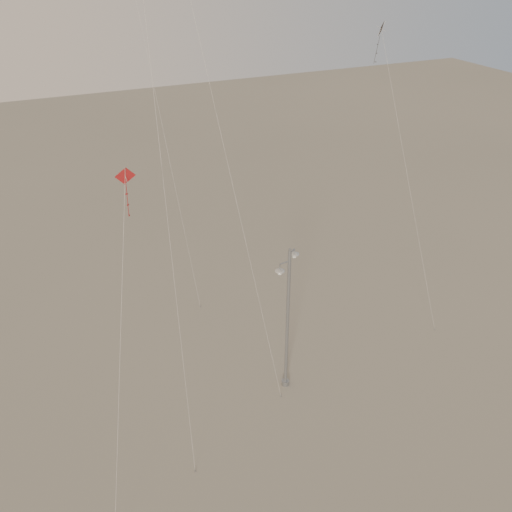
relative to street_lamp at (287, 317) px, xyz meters
name	(u,v)px	position (x,y,z in m)	size (l,w,h in m)	color
ground	(282,475)	(-2.99, -5.58, -4.76)	(160.00, 160.00, 0.00)	gray
street_lamp	(287,317)	(0.00, 0.00, 0.00)	(1.52, 0.90, 8.93)	gray
kite_3	(123,259)	(-8.72, -3.17, 7.28)	(3.43, 4.07, 15.39)	maroon
kite_4	(391,89)	(10.02, 6.37, 9.70)	(1.83, 7.47, 18.17)	black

